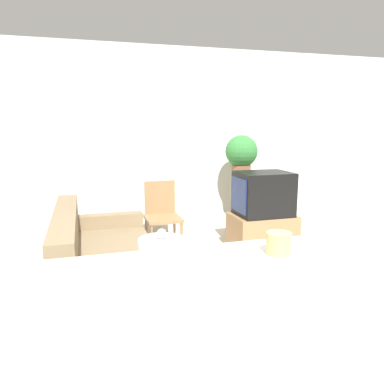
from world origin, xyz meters
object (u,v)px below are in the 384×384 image
at_px(wooden_chair, 162,212).
at_px(couch, 103,267).
at_px(potted_plant, 241,153).
at_px(television, 263,194).
at_px(decorative_bowl, 162,252).

bearing_deg(wooden_chair, couch, -125.11).
height_order(couch, potted_plant, potted_plant).
bearing_deg(potted_plant, wooden_chair, -166.30).
height_order(couch, television, television).
bearing_deg(television, wooden_chair, 162.88).
distance_m(wooden_chair, potted_plant, 1.44).
bearing_deg(wooden_chair, television, -17.12).
relative_size(television, decorative_bowl, 3.52).
height_order(television, decorative_bowl, decorative_bowl).
relative_size(potted_plant, decorative_bowl, 3.01).
height_order(couch, decorative_bowl, decorative_bowl).
bearing_deg(decorative_bowl, wooden_chair, 78.32).
bearing_deg(wooden_chair, potted_plant, 13.70).
xyz_separation_m(couch, decorative_bowl, (0.16, -2.00, 0.81)).
xyz_separation_m(couch, potted_plant, (2.04, 1.46, 0.92)).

